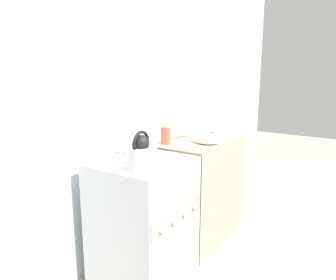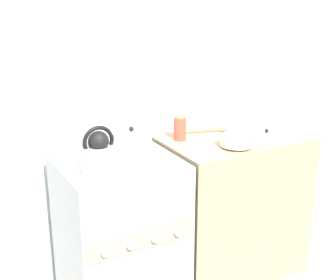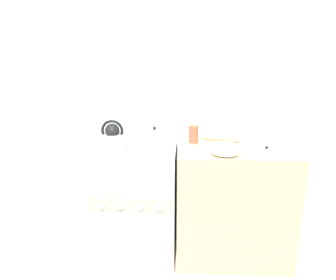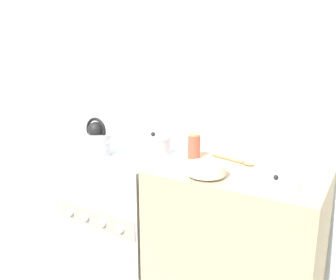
% 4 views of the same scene
% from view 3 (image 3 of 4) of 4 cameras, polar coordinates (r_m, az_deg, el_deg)
% --- Properties ---
extents(ground_plane, '(12.00, 12.00, 0.00)m').
position_cam_3_polar(ground_plane, '(2.61, -6.22, -21.87)').
color(ground_plane, '#B2A893').
extents(wall_back, '(7.00, 0.06, 2.50)m').
position_cam_3_polar(wall_back, '(2.75, -4.86, 8.71)').
color(wall_back, silver).
rests_on(wall_back, ground_plane).
extents(stove, '(0.61, 0.58, 0.87)m').
position_cam_3_polar(stove, '(2.61, -5.57, -10.53)').
color(stove, '#B2B2B7').
rests_on(stove, ground_plane).
extents(counter, '(0.86, 0.60, 0.89)m').
position_cam_3_polar(counter, '(2.63, 11.20, -10.37)').
color(counter, tan).
rests_on(counter, ground_plane).
extents(kettle, '(0.23, 0.19, 0.24)m').
position_cam_3_polar(kettle, '(2.35, -9.56, 0.00)').
color(kettle, '#B2B2B7').
rests_on(kettle, stove).
extents(cooking_pot, '(0.23, 0.23, 0.14)m').
position_cam_3_polar(cooking_pot, '(2.53, -2.38, 0.60)').
color(cooking_pot, silver).
rests_on(cooking_pot, stove).
extents(enamel_bowl, '(0.18, 0.18, 0.07)m').
position_cam_3_polar(enamel_bowl, '(2.27, 9.94, -1.58)').
color(enamel_bowl, beige).
rests_on(enamel_bowl, counter).
extents(storage_jar, '(0.07, 0.07, 0.15)m').
position_cam_3_polar(storage_jar, '(2.50, 4.49, 1.10)').
color(storage_jar, '#CC4C38').
rests_on(storage_jar, counter).
extents(loose_pot_lid, '(0.23, 0.23, 0.03)m').
position_cam_3_polar(loose_pot_lid, '(2.44, 16.78, -1.59)').
color(loose_pot_lid, silver).
rests_on(loose_pot_lid, counter).
extents(wooden_spoon, '(0.28, 0.11, 0.02)m').
position_cam_3_polar(wooden_spoon, '(2.58, 9.82, -0.05)').
color(wooden_spoon, '#A37A4C').
rests_on(wooden_spoon, counter).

